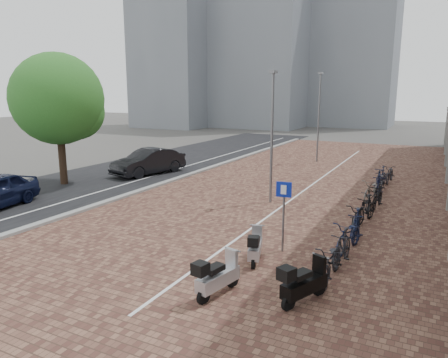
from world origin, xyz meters
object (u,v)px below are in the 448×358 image
Objects in this scene: scooter_mid at (304,282)px; scooter_back at (218,275)px; scooter_front at (255,246)px; parking_sign at (284,206)px; car_dark at (149,162)px.

scooter_mid is 1.01× the size of scooter_back.
scooter_back is at bearing -140.14° from scooter_mid.
scooter_back is at bearing -107.20° from scooter_front.
scooter_back is 3.63m from parking_sign.
scooter_front is 0.64× the size of parking_sign.
car_dark reaches higher than scooter_mid.
parking_sign is (11.56, -8.42, 0.73)m from car_dark.
scooter_front is 1.57m from parking_sign.
car_dark is 2.09× the size of parking_sign.
scooter_mid is (2.00, -1.76, 0.04)m from scooter_front.
scooter_mid is 0.70× the size of parking_sign.
scooter_front is at bearing -119.15° from parking_sign.
car_dark is at bearing 122.16° from scooter_front.
car_dark is at bearing 144.91° from scooter_back.
scooter_back is (0.00, -2.36, 0.04)m from scooter_front.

